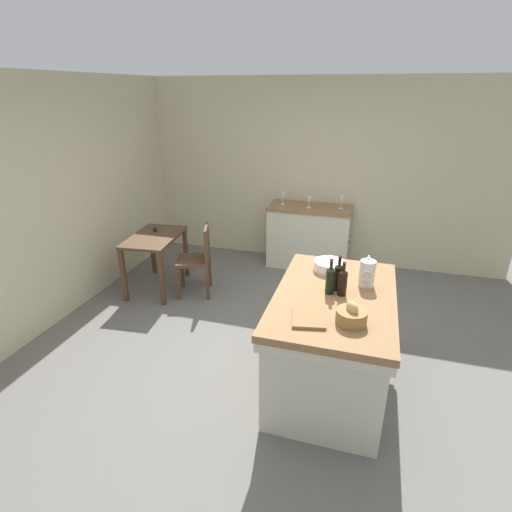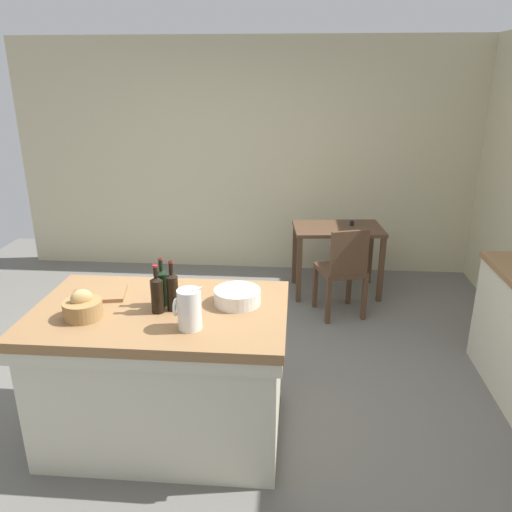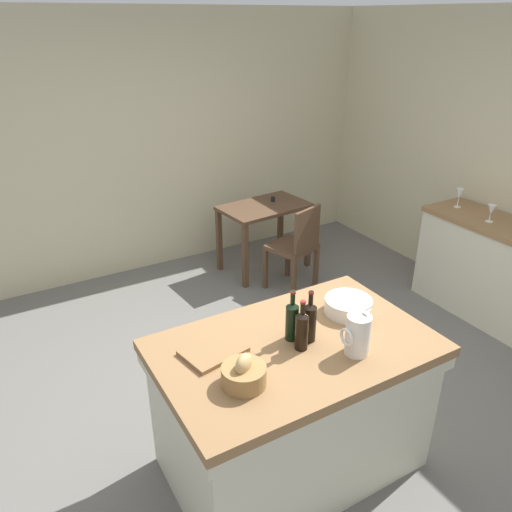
{
  "view_description": "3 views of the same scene",
  "coord_description": "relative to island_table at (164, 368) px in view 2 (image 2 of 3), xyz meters",
  "views": [
    {
      "loc": [
        -3.17,
        -0.7,
        2.43
      ],
      "look_at": [
        0.28,
        0.32,
        0.92
      ],
      "focal_mm": 28.01,
      "sensor_mm": 36.0,
      "label": 1
    },
    {
      "loc": [
        0.55,
        -3.17,
        2.2
      ],
      "look_at": [
        0.26,
        0.39,
        0.91
      ],
      "focal_mm": 35.45,
      "sensor_mm": 36.0,
      "label": 2
    },
    {
      "loc": [
        -1.56,
        -2.35,
        2.51
      ],
      "look_at": [
        0.07,
        0.45,
        0.95
      ],
      "focal_mm": 35.17,
      "sensor_mm": 36.0,
      "label": 3
    }
  ],
  "objects": [
    {
      "name": "ground_plane",
      "position": [
        0.24,
        0.51,
        -0.48
      ],
      "size": [
        6.76,
        6.76,
        0.0
      ],
      "primitive_type": "plane",
      "color": "#66635E"
    },
    {
      "name": "wall_back",
      "position": [
        0.24,
        3.11,
        0.82
      ],
      "size": [
        5.32,
        0.12,
        2.6
      ],
      "primitive_type": "cube",
      "color": "beige",
      "rests_on": "ground"
    },
    {
      "name": "island_table",
      "position": [
        0.0,
        0.0,
        0.0
      ],
      "size": [
        1.51,
        0.96,
        0.89
      ],
      "color": "olive",
      "rests_on": "ground"
    },
    {
      "name": "writing_desk",
      "position": [
        1.23,
        2.37,
        0.13
      ],
      "size": [
        0.95,
        0.64,
        0.77
      ],
      "color": "#513826",
      "rests_on": "ground"
    },
    {
      "name": "wooden_chair",
      "position": [
        1.25,
        1.8,
        0.0
      ],
      "size": [
        0.5,
        0.5,
        0.89
      ],
      "color": "#513826",
      "rests_on": "ground"
    },
    {
      "name": "pitcher",
      "position": [
        0.23,
        -0.23,
        0.53
      ],
      "size": [
        0.17,
        0.13,
        0.27
      ],
      "color": "silver",
      "rests_on": "island_table"
    },
    {
      "name": "wash_bowl",
      "position": [
        0.45,
        0.11,
        0.46
      ],
      "size": [
        0.28,
        0.28,
        0.09
      ],
      "primitive_type": "cylinder",
      "color": "silver",
      "rests_on": "island_table"
    },
    {
      "name": "bread_basket",
      "position": [
        -0.4,
        -0.15,
        0.47
      ],
      "size": [
        0.22,
        0.22,
        0.17
      ],
      "color": "olive",
      "rests_on": "island_table"
    },
    {
      "name": "cutting_board",
      "position": [
        -0.42,
        0.15,
        0.42
      ],
      "size": [
        0.35,
        0.29,
        0.02
      ],
      "primitive_type": "cube",
      "rotation": [
        0.0,
        0.0,
        0.2
      ],
      "color": "olive",
      "rests_on": "island_table"
    },
    {
      "name": "wine_bottle_dark",
      "position": [
        0.08,
        -0.01,
        0.53
      ],
      "size": [
        0.07,
        0.07,
        0.31
      ],
      "color": "black",
      "rests_on": "island_table"
    },
    {
      "name": "wine_bottle_amber",
      "position": [
        0.01,
        0.05,
        0.53
      ],
      "size": [
        0.07,
        0.07,
        0.3
      ],
      "color": "black",
      "rests_on": "island_table"
    },
    {
      "name": "wine_bottle_green",
      "position": [
        0.0,
        -0.05,
        0.53
      ],
      "size": [
        0.07,
        0.07,
        0.29
      ],
      "color": "black",
      "rests_on": "island_table"
    }
  ]
}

